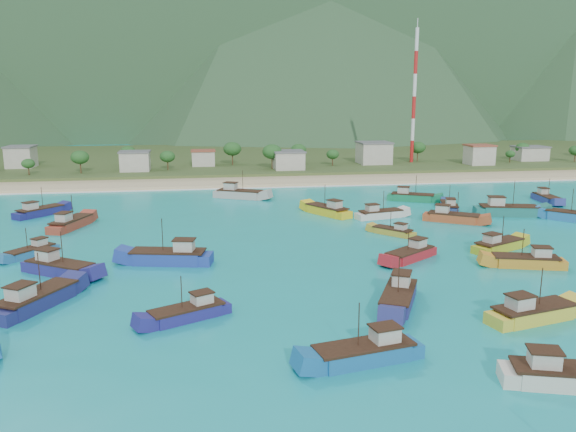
{
  "coord_description": "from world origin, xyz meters",
  "views": [
    {
      "loc": [
        -9.9,
        -80.21,
        24.21
      ],
      "look_at": [
        5.5,
        18.0,
        3.0
      ],
      "focal_mm": 35.0,
      "sensor_mm": 36.0,
      "label": 1
    }
  ],
  "objects": [
    {
      "name": "boat_20",
      "position": [
        16.04,
        31.79,
        0.82
      ],
      "size": [
        8.59,
        11.44,
        6.68
      ],
      "rotation": [
        0.0,
        0.0,
        0.53
      ],
      "color": "yellow",
      "rests_on": "ground"
    },
    {
      "name": "boat_14",
      "position": [
        36.47,
        -8.42,
        0.7
      ],
      "size": [
        10.66,
        5.79,
        6.04
      ],
      "rotation": [
        0.0,
        0.0,
        1.28
      ],
      "color": "orange",
      "rests_on": "ground"
    },
    {
      "name": "boat_4",
      "position": [
        43.11,
        32.11,
        0.68
      ],
      "size": [
        5.93,
        10.38,
        5.88
      ],
      "rotation": [
        0.0,
        0.0,
        5.96
      ],
      "color": "navy",
      "rests_on": "ground"
    },
    {
      "name": "boat_10",
      "position": [
        63.2,
        18.1,
        0.85
      ],
      "size": [
        10.31,
        10.89,
        6.85
      ],
      "rotation": [
        0.0,
        0.0,
        0.74
      ],
      "color": "#216CAE",
      "rests_on": "ground"
    },
    {
      "name": "boat_13",
      "position": [
        25.84,
        27.09,
        0.68
      ],
      "size": [
        10.43,
        5.13,
        5.92
      ],
      "rotation": [
        0.0,
        0.0,
        4.94
      ],
      "color": "silver",
      "rests_on": "ground"
    },
    {
      "name": "boat_33",
      "position": [
        39.28,
        44.26,
        0.79
      ],
      "size": [
        11.28,
        7.91,
        6.5
      ],
      "rotation": [
        0.0,
        0.0,
        4.24
      ],
      "color": "#127649",
      "rests_on": "ground"
    },
    {
      "name": "boat_30",
      "position": [
        -11.75,
        -20.61,
        0.61
      ],
      "size": [
        9.6,
        6.61,
        5.52
      ],
      "rotation": [
        0.0,
        0.0,
        2.03
      ],
      "color": "navy",
      "rests_on": "ground"
    },
    {
      "name": "boat_27",
      "position": [
        -29.4,
        -14.42,
        0.85
      ],
      "size": [
        8.5,
        11.8,
        6.83
      ],
      "rotation": [
        0.0,
        0.0,
        5.79
      ],
      "color": "navy",
      "rests_on": "ground"
    },
    {
      "name": "boat_23",
      "position": [
        25.73,
        -26.98,
        0.76
      ],
      "size": [
        11.22,
        5.56,
        6.37
      ],
      "rotation": [
        0.0,
        0.0,
        4.94
      ],
      "color": "gold",
      "rests_on": "ground"
    },
    {
      "name": "radio_tower",
      "position": [
        63.67,
        108.0,
        24.25
      ],
      "size": [
        1.2,
        1.2,
        45.29
      ],
      "color": "red",
      "rests_on": "ground"
    },
    {
      "name": "boat_5",
      "position": [
        20.36,
        -40.59,
        0.75
      ],
      "size": [
        11.05,
        6.15,
        6.27
      ],
      "rotation": [
        0.0,
        0.0,
        4.41
      ],
      "color": "beige",
      "rests_on": "ground"
    },
    {
      "name": "boat_15",
      "position": [
        4.77,
        -33.54,
        0.75
      ],
      "size": [
        11.06,
        5.17,
        6.3
      ],
      "rotation": [
        0.0,
        0.0,
        1.77
      ],
      "color": "#155F9D",
      "rests_on": "ground"
    },
    {
      "name": "boat_18",
      "position": [
        -14.83,
        1.25,
        0.92
      ],
      "size": [
        12.7,
        6.14,
        7.22
      ],
      "rotation": [
        0.0,
        0.0,
        1.36
      ],
      "color": "#213C9C",
      "rests_on": "ground"
    },
    {
      "name": "boat_7",
      "position": [
        -34.29,
        27.38,
        0.81
      ],
      "size": [
        6.9,
        11.68,
        6.63
      ],
      "rotation": [
        0.0,
        0.0,
        5.94
      ],
      "color": "#973524",
      "rests_on": "ground"
    },
    {
      "name": "boat_24",
      "position": [
        -29.79,
        -1.53,
        0.81
      ],
      "size": [
        11.1,
        9.02,
        6.61
      ],
      "rotation": [
        0.0,
        0.0,
        4.12
      ],
      "color": "navy",
      "rests_on": "ground"
    },
    {
      "name": "boat_11",
      "position": [
        -43.15,
        40.18,
        0.75
      ],
      "size": [
        9.3,
        10.08,
        6.27
      ],
      "rotation": [
        0.0,
        0.0,
        5.57
      ],
      "color": "navy",
      "rests_on": "ground"
    },
    {
      "name": "boat_29",
      "position": [
        -36.24,
        8.87,
        0.51
      ],
      "size": [
        7.11,
        8.18,
        4.97
      ],
      "rotation": [
        0.0,
        0.0,
        2.49
      ],
      "color": "#246399",
      "rests_on": "ground"
    },
    {
      "name": "ground",
      "position": [
        0.0,
        0.0,
        0.0
      ],
      "size": [
        600.0,
        600.0,
        0.0
      ],
      "primitive_type": "plane",
      "color": "#0D998D",
      "rests_on": "ground"
    },
    {
      "name": "boat_22",
      "position": [
        12.86,
        -19.98,
        0.8
      ],
      "size": [
        7.95,
        11.36,
        6.55
      ],
      "rotation": [
        0.0,
        0.0,
        2.67
      ],
      "color": "navy",
      "rests_on": "ground"
    },
    {
      "name": "boat_17",
      "position": [
        -0.79,
        54.39,
        0.93
      ],
      "size": [
        12.58,
        8.89,
        7.26
      ],
      "rotation": [
        0.0,
        0.0,
        4.23
      ],
      "color": "#AAA099",
      "rests_on": "ground"
    },
    {
      "name": "beach",
      "position": [
        0.0,
        79.0,
        0.0
      ],
      "size": [
        400.0,
        18.0,
        1.2
      ],
      "primitive_type": "cube",
      "color": "beige",
      "rests_on": "ground"
    },
    {
      "name": "boat_16",
      "position": [
        52.77,
        25.31,
        1.0
      ],
      "size": [
        13.51,
        6.91,
        7.66
      ],
      "rotation": [
        0.0,
        0.0,
        4.46
      ],
      "color": "#1A6760",
      "rests_on": "ground"
    },
    {
      "name": "boat_3",
      "position": [
        37.0,
        0.48,
        0.69
      ],
      "size": [
        10.4,
        7.02,
        5.97
      ],
      "rotation": [
        0.0,
        0.0,
        5.16
      ],
      "color": "gold",
      "rests_on": "ground"
    },
    {
      "name": "vegetation",
      "position": [
        1.34,
        103.11,
        5.23
      ],
      "size": [
        273.25,
        25.74,
        8.75
      ],
      "color": "#235623",
      "rests_on": "ground"
    },
    {
      "name": "land",
      "position": [
        0.0,
        140.0,
        0.0
      ],
      "size": [
        400.0,
        110.0,
        2.4
      ],
      "primitive_type": "cube",
      "color": "#385123",
      "rests_on": "ground"
    },
    {
      "name": "boat_31",
      "position": [
        38.85,
        21.38,
        0.78
      ],
      "size": [
        10.87,
        8.67,
        6.44
      ],
      "rotation": [
        0.0,
        0.0,
        4.13
      ],
      "color": "#AD4924",
      "rests_on": "ground"
    },
    {
      "name": "surf_line",
      "position": [
        0.0,
        69.5,
        0.0
      ],
      "size": [
        400.0,
        2.5,
        0.08
      ],
      "primitive_type": "cube",
      "color": "white",
      "rests_on": "ground"
    },
    {
      "name": "boat_25",
      "position": [
        23.78,
        13.03,
        0.46
      ],
      "size": [
        6.93,
        7.6,
        4.7
      ],
      "rotation": [
        0.0,
        0.0,
        0.7
      ],
      "color": "#B4962B",
      "rests_on": "ground"
    },
    {
      "name": "village",
      "position": [
        4.97,
        102.24,
        4.7
      ],
      "size": [
        210.52,
        27.44,
        7.5
      ],
      "color": "beige",
      "rests_on": "ground"
    },
    {
      "name": "boat_8",
      "position": [
        70.03,
        38.23,
        0.7
      ],
      "size": [
        4.41,
        10.51,
        6.02
      ],
      "rotation": [
        0.0,
        0.0,
        3.0
      ],
      "color": "navy",
      "rests_on": "ground"
    },
    {
      "name": "boat_9",
      "position": [
        21.17,
        -2.2,
        0.68
      ],
      "size": [
        9.87,
        8.17,
        5.9
      ],
      "rotation": [
        0.0,
        0.0,
        2.18
      ],
      "color": "#AE1C25",
      "rests_on": "ground"
    }
  ]
}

